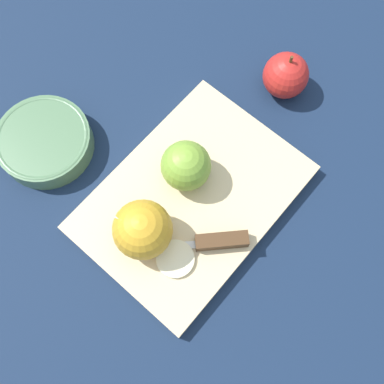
{
  "coord_description": "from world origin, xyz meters",
  "views": [
    {
      "loc": [
        0.15,
        0.16,
        0.67
      ],
      "look_at": [
        0.0,
        0.0,
        0.04
      ],
      "focal_mm": 42.0,
      "sensor_mm": 36.0,
      "label": 1
    }
  ],
  "objects_px": {
    "apple_half_right": "(141,228)",
    "knife": "(217,241)",
    "apple_whole": "(286,75)",
    "bowl": "(45,141)",
    "apple_half_left": "(186,166)"
  },
  "relations": [
    {
      "from": "bowl",
      "to": "apple_half_right",
      "type": "bearing_deg",
      "value": 94.19
    },
    {
      "from": "apple_whole",
      "to": "knife",
      "type": "bearing_deg",
      "value": 24.26
    },
    {
      "from": "apple_half_right",
      "to": "knife",
      "type": "xyz_separation_m",
      "value": [
        -0.07,
        0.08,
        -0.03
      ]
    },
    {
      "from": "apple_whole",
      "to": "bowl",
      "type": "height_order",
      "value": "apple_whole"
    },
    {
      "from": "apple_half_right",
      "to": "apple_whole",
      "type": "relative_size",
      "value": 0.97
    },
    {
      "from": "apple_half_left",
      "to": "apple_whole",
      "type": "bearing_deg",
      "value": 86.97
    },
    {
      "from": "apple_half_left",
      "to": "knife",
      "type": "relative_size",
      "value": 0.51
    },
    {
      "from": "knife",
      "to": "apple_half_right",
      "type": "bearing_deg",
      "value": -11.14
    },
    {
      "from": "knife",
      "to": "apple_whole",
      "type": "relative_size",
      "value": 1.69
    },
    {
      "from": "apple_half_right",
      "to": "apple_whole",
      "type": "xyz_separation_m",
      "value": [
        -0.35,
        -0.04,
        -0.03
      ]
    },
    {
      "from": "apple_half_left",
      "to": "knife",
      "type": "bearing_deg",
      "value": -26.57
    },
    {
      "from": "apple_half_right",
      "to": "knife",
      "type": "height_order",
      "value": "apple_half_right"
    },
    {
      "from": "knife",
      "to": "bowl",
      "type": "bearing_deg",
      "value": -36.58
    },
    {
      "from": "bowl",
      "to": "apple_half_left",
      "type": "bearing_deg",
      "value": 122.91
    },
    {
      "from": "apple_half_right",
      "to": "knife",
      "type": "distance_m",
      "value": 0.11
    }
  ]
}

